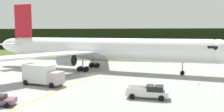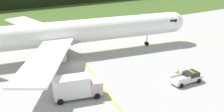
% 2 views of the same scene
% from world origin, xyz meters
% --- Properties ---
extents(ground, '(320.00, 320.00, 0.00)m').
position_xyz_m(ground, '(0.00, 0.00, 0.00)').
color(ground, '#969797').
extents(grass_verge, '(320.00, 44.42, 0.04)m').
position_xyz_m(grass_verge, '(0.00, 45.82, 0.02)').
color(grass_verge, '#384F20').
rests_on(grass_verge, ground).
extents(taxiway_centerline_main, '(75.04, 12.86, 0.01)m').
position_xyz_m(taxiway_centerline_main, '(1.24, 5.65, 0.00)').
color(taxiway_centerline_main, yellow).
rests_on(taxiway_centerline_main, ground).
extents(taxiway_centerline_spur, '(5.28, 29.84, 0.01)m').
position_xyz_m(taxiway_centerline_spur, '(-0.81, -14.28, 0.00)').
color(taxiway_centerline_spur, yellow).
rests_on(taxiway_centerline_spur, ground).
extents(airliner, '(56.50, 43.64, 16.04)m').
position_xyz_m(airliner, '(0.55, 5.76, 4.98)').
color(airliner, white).
rests_on(airliner, ground).
extents(ops_pickup_truck, '(5.71, 2.51, 1.94)m').
position_xyz_m(ops_pickup_truck, '(12.77, -16.28, 0.90)').
color(ops_pickup_truck, silver).
rests_on(ops_pickup_truck, ground).
extents(catering_truck, '(7.47, 4.02, 3.66)m').
position_xyz_m(catering_truck, '(-5.18, -11.44, 1.85)').
color(catering_truck, '#BCA9B5').
rests_on(catering_truck, ground).
extents(apron_cone, '(0.62, 0.62, 0.78)m').
position_xyz_m(apron_cone, '(14.24, -12.71, 0.38)').
color(apron_cone, black).
rests_on(apron_cone, ground).
extents(taxiway_edge_light_east, '(0.12, 0.12, 0.38)m').
position_xyz_m(taxiway_edge_light_east, '(20.81, -6.80, 0.21)').
color(taxiway_edge_light_east, yellow).
rests_on(taxiway_edge_light_east, ground).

